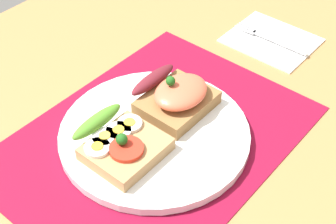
{
  "coord_description": "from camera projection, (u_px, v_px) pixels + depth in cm",
  "views": [
    {
      "loc": [
        -36.8,
        -33.33,
        51.16
      ],
      "look_at": [
        3.0,
        0.0,
        3.1
      ],
      "focal_mm": 53.15,
      "sensor_mm": 36.0,
      "label": 1
    }
  ],
  "objects": [
    {
      "name": "ground_plane",
      "position": [
        155.0,
        146.0,
        0.72
      ],
      "size": [
        120.0,
        90.0,
        3.2
      ],
      "primitive_type": "cube",
      "color": "#A57340"
    },
    {
      "name": "placemat",
      "position": [
        155.0,
        138.0,
        0.71
      ],
      "size": [
        43.99,
        32.52,
        0.3
      ],
      "primitive_type": "cube",
      "color": "maroon",
      "rests_on": "ground_plane"
    },
    {
      "name": "plate",
      "position": [
        154.0,
        134.0,
        0.71
      ],
      "size": [
        27.07,
        27.07,
        1.3
      ],
      "primitive_type": "cylinder",
      "color": "white",
      "rests_on": "placemat"
    },
    {
      "name": "sandwich_egg_tomato",
      "position": [
        119.0,
        142.0,
        0.66
      ],
      "size": [
        10.03,
        10.33,
        4.11
      ],
      "color": "tan",
      "rests_on": "plate"
    },
    {
      "name": "sandwich_salmon",
      "position": [
        176.0,
        96.0,
        0.72
      ],
      "size": [
        10.59,
        10.0,
        6.1
      ],
      "color": "olive",
      "rests_on": "plate"
    },
    {
      "name": "napkin",
      "position": [
        270.0,
        39.0,
        0.89
      ],
      "size": [
        12.72,
        14.82,
        0.6
      ],
      "primitive_type": "cube",
      "color": "white",
      "rests_on": "ground_plane"
    },
    {
      "name": "fork",
      "position": [
        268.0,
        38.0,
        0.88
      ],
      "size": [
        1.62,
        14.45,
        0.32
      ],
      "color": "#B7B7BC",
      "rests_on": "napkin"
    }
  ]
}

